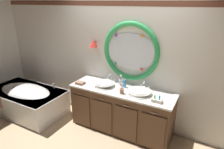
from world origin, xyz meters
TOP-DOWN VIEW (x-y plane):
  - ground_plane at (0.00, 0.00)m, footprint 14.00×14.00m
  - back_wall_assembly at (0.01, 0.58)m, footprint 6.40×0.26m
  - vanity_counter at (0.08, 0.25)m, footprint 1.95×0.64m
  - bathtub at (-2.04, -0.19)m, footprint 1.71×0.94m
  - sink_basin_left at (-0.28, 0.22)m, footprint 0.39×0.39m
  - sink_basin_right at (0.43, 0.22)m, footprint 0.42×0.42m
  - faucet_set_left at (-0.28, 0.46)m, footprint 0.24×0.15m
  - faucet_set_right at (0.43, 0.47)m, footprint 0.21×0.13m
  - toothbrush_holder_left at (-0.03, 0.43)m, footprint 0.08×0.08m
  - toothbrush_holder_right at (0.15, 0.09)m, footprint 0.08×0.08m
  - soap_dispenser at (0.08, 0.36)m, footprint 0.06×0.07m
  - folded_hand_towel at (-0.73, 0.08)m, footprint 0.17×0.13m
  - toiletry_basket at (0.78, 0.08)m, footprint 0.17×0.09m

SIDE VIEW (x-z plane):
  - ground_plane at x=0.00m, z-range 0.00..0.00m
  - bathtub at x=-2.04m, z-range 0.01..0.64m
  - vanity_counter at x=0.08m, z-range 0.00..0.85m
  - folded_hand_towel at x=-0.73m, z-range 0.85..0.89m
  - toiletry_basket at x=0.78m, z-range 0.82..0.95m
  - sink_basin_right at x=0.43m, z-range 0.85..0.96m
  - toothbrush_holder_right at x=0.15m, z-range 0.80..1.01m
  - faucet_set_right at x=0.43m, z-range 0.84..0.98m
  - sink_basin_left at x=-0.28m, z-range 0.85..0.97m
  - faucet_set_left at x=-0.28m, z-range 0.84..0.99m
  - toothbrush_holder_left at x=-0.03m, z-range 0.81..1.02m
  - soap_dispenser at x=0.08m, z-range 0.84..1.01m
  - back_wall_assembly at x=0.01m, z-range 0.02..2.62m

